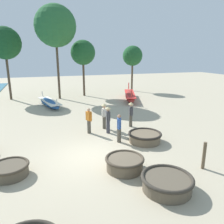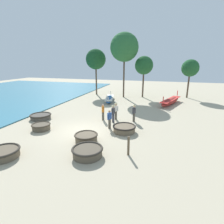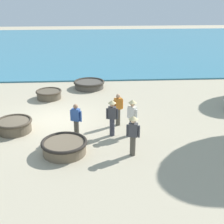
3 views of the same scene
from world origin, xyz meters
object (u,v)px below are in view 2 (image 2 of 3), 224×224
Objects in this scene: fisherman_with_hat at (116,110)px; tree_tall_back at (144,66)px; coracle_weathered at (87,151)px; long_boat_blue_hull at (170,101)px; coracle_tilted at (41,126)px; coracle_nearest at (124,128)px; coracle_front_left at (41,116)px; fisherman_hauling at (103,112)px; tree_leftmost at (96,59)px; coracle_upturned at (86,137)px; coracle_far_right at (3,153)px; fisherman_standing_left at (134,112)px; fisherman_by_coracle at (110,119)px; tree_center at (124,47)px; mooring_post_mid_beach at (128,146)px; tree_rightmost at (190,68)px; long_boat_ochre_hull at (109,99)px; fisherman_crouching at (113,112)px.

fisherman_with_hat is 12.60m from tree_tall_back.
long_boat_blue_hull reaches higher than coracle_weathered.
coracle_nearest is (6.65, 1.43, 0.02)m from coracle_tilted.
long_boat_blue_hull is 9.60m from fisherman_with_hat.
coracle_front_left is 7.38m from fisherman_with_hat.
coracle_tilted is 0.26× the size of long_boat_blue_hull.
tree_tall_back is (2.25, 12.46, 3.99)m from fisherman_hauling.
coracle_upturned is at bearing -71.00° from tree_leftmost.
fisherman_hauling is at bearing 13.26° from coracle_front_left.
coracle_far_right is at bearing -105.17° from tree_tall_back.
fisherman_standing_left reaches higher than long_boat_blue_hull.
fisherman_with_hat is at bearing 62.70° from coracle_far_right.
coracle_front_left is 1.28× the size of fisherman_by_coracle.
tree_leftmost is (0.35, 14.14, 5.48)m from coracle_front_left.
fisherman_hauling is 13.35m from tree_center.
tree_center reaches higher than mooring_post_mid_beach.
tree_center is at bearing 107.42° from fisherman_standing_left.
coracle_tilted is at bearing -149.46° from fisherman_standing_left.
mooring_post_mid_beach is at bearing -68.49° from fisherman_with_hat.
tree_center is at bearing 77.40° from coracle_tilted.
mooring_post_mid_beach reaches higher than coracle_nearest.
coracle_front_left is at bearing 128.69° from coracle_tilted.
coracle_weathered is at bearing -92.82° from tree_tall_back.
coracle_tilted is at bearing -102.60° from tree_center.
tree_leftmost is at bearing 96.30° from coracle_far_right.
fisherman_by_coracle is 0.21× the size of tree_leftmost.
coracle_nearest is 1.17× the size of fisherman_by_coracle.
coracle_far_right is (-5.90, -5.74, -0.01)m from coracle_nearest.
tree_rightmost reaches higher than fisherman_standing_left.
coracle_front_left is at bearing -168.86° from fisherman_standing_left.
coracle_weathered is 0.36× the size of long_boat_ochre_hull.
tree_center is at bearing 82.23° from coracle_far_right.
coracle_far_right is 21.10m from tree_center.
tree_leftmost is at bearing 178.01° from tree_tall_back.
long_boat_ochre_hull is 15.05m from mooring_post_mid_beach.
tree_leftmost is (-7.86, 0.27, 0.92)m from tree_tall_back.
long_boat_ochre_hull is 3.29× the size of fisherman_by_coracle.
fisherman_standing_left is (2.48, 5.12, 0.65)m from coracle_upturned.
coracle_upturned is 13.25m from long_boat_ochre_hull.
fisherman_crouching is at bearing -118.70° from tree_rightmost.
fisherman_by_coracle is 0.94× the size of fisherman_crouching.
coracle_weathered reaches higher than coracle_tilted.
tree_tall_back reaches higher than mooring_post_mid_beach.
fisherman_hauling reaches higher than mooring_post_mid_beach.
tree_tall_back is at bearing -167.55° from tree_rightmost.
fisherman_with_hat is 1.41× the size of mooring_post_mid_beach.
coracle_tilted reaches higher than coracle_front_left.
coracle_tilted is 0.91× the size of fisherman_standing_left.
long_boat_ochre_hull is (2.15, 12.03, 0.04)m from coracle_tilted.
fisherman_standing_left is (6.97, 4.11, 0.69)m from coracle_tilted.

